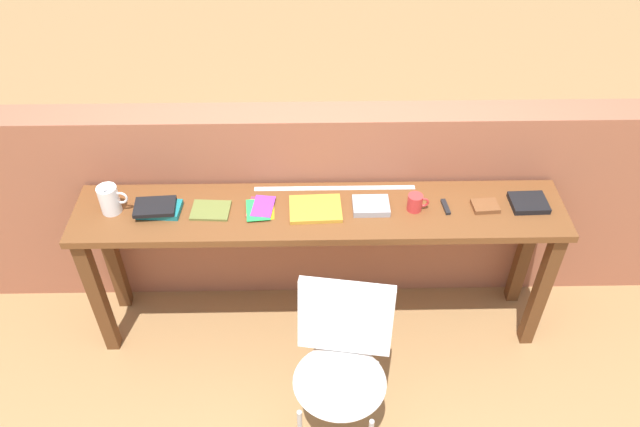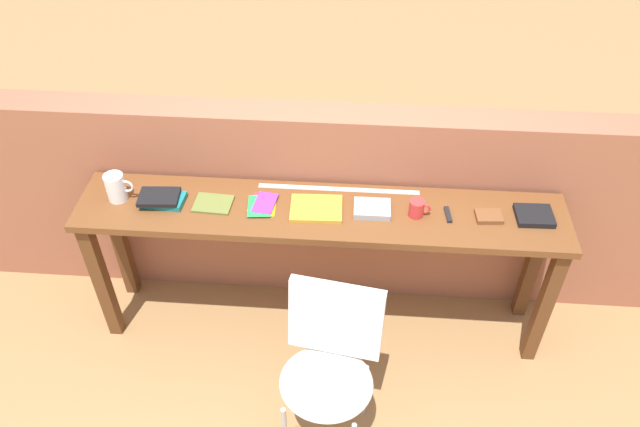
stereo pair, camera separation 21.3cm
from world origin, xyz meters
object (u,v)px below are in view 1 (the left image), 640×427
object	(u,v)px
magazine_cycling	(211,210)
multitool_folded	(446,207)
book_stack_leftmost	(157,208)
pitcher_white	(110,199)
book_repair_rightmost	(529,203)
pamphlet_pile_colourful	(260,208)
mug	(415,202)
chair_white_moulded	(342,360)
leather_journal_brown	(485,206)
book_open_centre	(315,209)

from	to	relation	value
magazine_cycling	multitool_folded	world-z (taller)	multitool_folded
book_stack_leftmost	multitool_folded	size ratio (longest dim) A/B	2.12
pitcher_white	book_repair_rightmost	distance (m)	2.11
pamphlet_pile_colourful	mug	world-z (taller)	mug
chair_white_moulded	book_repair_rightmost	xyz separation A→B (m)	(0.97, 0.68, 0.37)
book_stack_leftmost	multitool_folded	distance (m)	1.45
chair_white_moulded	mug	world-z (taller)	mug
mug	leather_journal_brown	world-z (taller)	mug
chair_white_moulded	book_repair_rightmost	world-z (taller)	book_repair_rightmost
multitool_folded	leather_journal_brown	xyz separation A→B (m)	(0.20, -0.00, 0.00)
pitcher_white	leather_journal_brown	size ratio (longest dim) A/B	1.41
book_open_centre	mug	xyz separation A→B (m)	(0.50, 0.00, 0.03)
pitcher_white	multitool_folded	bearing A→B (deg)	-0.27
magazine_cycling	book_open_centre	xyz separation A→B (m)	(0.53, -0.00, 0.00)
book_stack_leftmost	book_repair_rightmost	size ratio (longest dim) A/B	1.28
mug	book_stack_leftmost	bearing A→B (deg)	179.96
multitool_folded	book_stack_leftmost	bearing A→B (deg)	-179.77
magazine_cycling	book_stack_leftmost	bearing A→B (deg)	-176.06
leather_journal_brown	book_repair_rightmost	distance (m)	0.23
pamphlet_pile_colourful	mug	bearing A→B (deg)	-0.88
pamphlet_pile_colourful	multitool_folded	xyz separation A→B (m)	(0.94, -0.01, 0.00)
chair_white_moulded	pamphlet_pile_colourful	bearing A→B (deg)	120.37
chair_white_moulded	magazine_cycling	bearing A→B (deg)	134.29
magazine_cycling	mug	bearing A→B (deg)	3.32
pitcher_white	book_stack_leftmost	bearing A→B (deg)	-3.36
magazine_cycling	mug	size ratio (longest dim) A/B	1.74
leather_journal_brown	mug	bearing A→B (deg)	176.55
pitcher_white	multitool_folded	size ratio (longest dim) A/B	1.67
pitcher_white	pamphlet_pile_colourful	distance (m)	0.75
pitcher_white	pamphlet_pile_colourful	world-z (taller)	pitcher_white
chair_white_moulded	book_stack_leftmost	size ratio (longest dim) A/B	3.83
book_stack_leftmost	book_repair_rightmost	world-z (taller)	book_stack_leftmost
magazine_cycling	leather_journal_brown	world-z (taller)	leather_journal_brown
book_stack_leftmost	magazine_cycling	bearing A→B (deg)	0.46
pamphlet_pile_colourful	book_stack_leftmost	bearing A→B (deg)	-178.76
pamphlet_pile_colourful	pitcher_white	bearing A→B (deg)	179.81
book_stack_leftmost	chair_white_moulded	bearing A→B (deg)	-35.90
pitcher_white	pamphlet_pile_colourful	xyz separation A→B (m)	(0.75, -0.00, -0.07)
pitcher_white	book_repair_rightmost	size ratio (longest dim) A/B	1.01
chair_white_moulded	book_repair_rightmost	size ratio (longest dim) A/B	4.88
chair_white_moulded	leather_journal_brown	bearing A→B (deg)	41.27
mug	book_repair_rightmost	xyz separation A→B (m)	(0.58, 0.02, -0.03)
multitool_folded	pamphlet_pile_colourful	bearing A→B (deg)	179.67
chair_white_moulded	book_stack_leftmost	xyz separation A→B (m)	(-0.90, 0.65, 0.38)
multitool_folded	book_repair_rightmost	world-z (taller)	book_repair_rightmost
pitcher_white	book_stack_leftmost	xyz separation A→B (m)	(0.23, -0.01, -0.05)
chair_white_moulded	mug	xyz separation A→B (m)	(0.39, 0.65, 0.40)
pitcher_white	book_open_centre	distance (m)	1.03
book_repair_rightmost	pamphlet_pile_colourful	bearing A→B (deg)	178.79
book_stack_leftmost	leather_journal_brown	xyz separation A→B (m)	(1.65, 0.00, -0.01)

